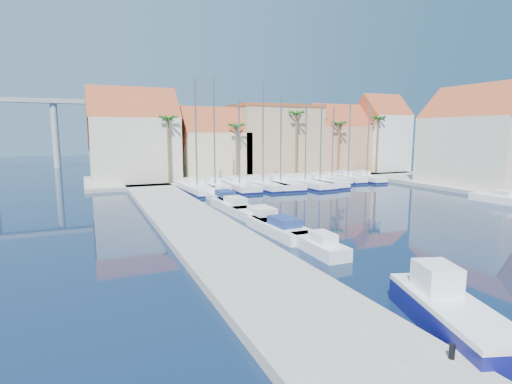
{
  "coord_description": "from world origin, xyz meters",
  "views": [
    {
      "loc": [
        -16.9,
        -13.37,
        7.58
      ],
      "look_at": [
        -4.82,
        14.51,
        3.0
      ],
      "focal_mm": 28.0,
      "sensor_mm": 36.0,
      "label": 1
    }
  ],
  "objects": [
    {
      "name": "sailboat_0",
      "position": [
        -3.93,
        35.99,
        0.58
      ],
      "size": [
        3.5,
        11.41,
        14.02
      ],
      "rotation": [
        0.0,
        0.0,
        0.05
      ],
      "color": "white",
      "rests_on": "ground"
    },
    {
      "name": "building_0",
      "position": [
        -10.0,
        47.0,
        6.52
      ],
      "size": [
        12.3,
        9.0,
        13.5
      ],
      "color": "beige",
      "rests_on": "shore_north"
    },
    {
      "name": "sailboat_4",
      "position": [
        7.81,
        35.75,
        0.56
      ],
      "size": [
        3.93,
        11.77,
        12.28
      ],
      "rotation": [
        0.0,
        0.0,
        -0.08
      ],
      "color": "white",
      "rests_on": "ground"
    },
    {
      "name": "motorboat_west_0",
      "position": [
        -3.46,
        7.53,
        0.51
      ],
      "size": [
        1.73,
        5.08,
        1.4
      ],
      "rotation": [
        0.0,
        0.0,
        -0.02
      ],
      "color": "white",
      "rests_on": "ground"
    },
    {
      "name": "sailboat_7",
      "position": [
        17.01,
        36.9,
        0.6
      ],
      "size": [
        2.53,
        8.17,
        11.17
      ],
      "rotation": [
        0.0,
        0.0,
        0.05
      ],
      "color": "white",
      "rests_on": "ground"
    },
    {
      "name": "motorboat_west_4",
      "position": [
        -3.22,
        27.06,
        0.51
      ],
      "size": [
        2.4,
        7.06,
        1.4
      ],
      "rotation": [
        0.0,
        0.0,
        -0.02
      ],
      "color": "white",
      "rests_on": "ground"
    },
    {
      "name": "quay_west",
      "position": [
        -9.0,
        13.5,
        0.25
      ],
      "size": [
        6.0,
        77.0,
        0.5
      ],
      "primitive_type": "cube",
      "color": "gray",
      "rests_on": "ground"
    },
    {
      "name": "building_1",
      "position": [
        2.0,
        47.0,
        5.3
      ],
      "size": [
        10.3,
        8.0,
        11.0
      ],
      "color": "#C2B389",
      "rests_on": "shore_north"
    },
    {
      "name": "sailboat_6",
      "position": [
        13.87,
        35.35,
        0.59
      ],
      "size": [
        3.08,
        11.37,
        14.26
      ],
      "rotation": [
        0.0,
        0.0,
        0.01
      ],
      "color": "white",
      "rests_on": "ground"
    },
    {
      "name": "motorboat_west_1",
      "position": [
        -3.67,
        12.6,
        0.51
      ],
      "size": [
        2.55,
        7.13,
        1.4
      ],
      "rotation": [
        0.0,
        0.0,
        0.04
      ],
      "color": "white",
      "rests_on": "ground"
    },
    {
      "name": "palm_1",
      "position": [
        4.0,
        42.0,
        8.14
      ],
      "size": [
        2.6,
        2.6,
        9.15
      ],
      "color": "brown",
      "rests_on": "shore_north"
    },
    {
      "name": "building_3",
      "position": [
        25.0,
        47.0,
        5.86
      ],
      "size": [
        10.3,
        8.0,
        12.0
      ],
      "color": "#B2775A",
      "rests_on": "shore_north"
    },
    {
      "name": "building_2",
      "position": [
        13.0,
        48.0,
        6.26
      ],
      "size": [
        14.2,
        10.2,
        11.5
      ],
      "color": "tan",
      "rests_on": "shore_north"
    },
    {
      "name": "motorboat_west_2",
      "position": [
        -3.49,
        16.94,
        0.51
      ],
      "size": [
        2.48,
        7.35,
        1.4
      ],
      "rotation": [
        0.0,
        0.0,
        0.02
      ],
      "color": "white",
      "rests_on": "ground"
    },
    {
      "name": "ground",
      "position": [
        0.0,
        0.0,
        0.0
      ],
      "size": [
        260.0,
        260.0,
        0.0
      ],
      "primitive_type": "plane",
      "color": "black",
      "rests_on": "ground"
    },
    {
      "name": "fishing_boat",
      "position": [
        -4.3,
        -3.08,
        0.76
      ],
      "size": [
        4.1,
        6.85,
        2.28
      ],
      "rotation": [
        0.0,
        0.0,
        -0.32
      ],
      "color": "#0F105C",
      "rests_on": "ground"
    },
    {
      "name": "motorboat_west_3",
      "position": [
        -3.72,
        22.6,
        0.51
      ],
      "size": [
        2.49,
        7.09,
        1.4
      ],
      "rotation": [
        0.0,
        0.0,
        0.03
      ],
      "color": "white",
      "rests_on": "ground"
    },
    {
      "name": "building_6",
      "position": [
        32.0,
        24.0,
        6.52
      ],
      "size": [
        9.0,
        14.3,
        13.5
      ],
      "color": "beige",
      "rests_on": "shore_east"
    },
    {
      "name": "sailboat_1",
      "position": [
        -1.28,
        36.47,
        0.64
      ],
      "size": [
        3.03,
        9.04,
        14.4
      ],
      "rotation": [
        0.0,
        0.0,
        -0.08
      ],
      "color": "white",
      "rests_on": "ground"
    },
    {
      "name": "shore_north",
      "position": [
        10.0,
        48.0,
        0.25
      ],
      "size": [
        54.0,
        16.0,
        0.5
      ],
      "primitive_type": "cube",
      "color": "gray",
      "rests_on": "ground"
    },
    {
      "name": "sailboat_5",
      "position": [
        11.2,
        35.1,
        0.55
      ],
      "size": [
        4.12,
        12.11,
        11.42
      ],
      "rotation": [
        0.0,
        0.0,
        0.08
      ],
      "color": "white",
      "rests_on": "ground"
    },
    {
      "name": "sailboat_9",
      "position": [
        22.91,
        36.15,
        0.61
      ],
      "size": [
        2.66,
        8.28,
        11.77
      ],
      "rotation": [
        0.0,
        0.0,
        -0.06
      ],
      "color": "white",
      "rests_on": "ground"
    },
    {
      "name": "palm_0",
      "position": [
        -6.0,
        42.0,
        9.08
      ],
      "size": [
        2.6,
        2.6,
        10.15
      ],
      "color": "brown",
      "rests_on": "shore_north"
    },
    {
      "name": "motorboat_east_1",
      "position": [
        24.01,
        15.2,
        0.51
      ],
      "size": [
        2.22,
        5.62,
        1.4
      ],
      "rotation": [
        0.0,
        0.0,
        0.09
      ],
      "color": "white",
      "rests_on": "ground"
    },
    {
      "name": "building_4",
      "position": [
        34.0,
        46.0,
        6.97
      ],
      "size": [
        8.3,
        8.0,
        14.0
      ],
      "color": "white",
      "rests_on": "shore_north"
    },
    {
      "name": "palm_4",
      "position": [
        30.0,
        42.0,
        9.55
      ],
      "size": [
        2.6,
        2.6,
        10.65
      ],
      "color": "brown",
      "rests_on": "shore_north"
    },
    {
      "name": "sailboat_2",
      "position": [
        1.79,
        35.86,
        0.57
      ],
      "size": [
        3.07,
        10.69,
        11.77
      ],
      "rotation": [
        0.0,
        0.0,
        -0.02
      ],
      "color": "white",
      "rests_on": "ground"
    },
    {
      "name": "palm_3",
      "position": [
        22.0,
        42.0,
        8.61
      ],
      "size": [
        2.6,
        2.6,
        9.65
      ],
      "color": "brown",
      "rests_on": "shore_north"
    },
    {
      "name": "sailboat_3",
      "position": [
        5.1,
        35.81,
        0.58
      ],
      "size": [
        3.79,
        11.36,
        13.86
      ],
      "rotation": [
        0.0,
        0.0,
        0.08
      ],
      "color": "white",
      "rests_on": "ground"
    },
    {
      "name": "bollard",
      "position": [
        -6.6,
        -5.12,
        0.74
      ],
      "size": [
        0.19,
        0.19,
        0.48
      ],
      "primitive_type": "cylinder",
      "color": "black",
      "rests_on": "quay_west"
    },
    {
      "name": "sailboat_8",
      "position": [
        20.12,
        37.06,
        0.63
      ],
      "size": [
        2.56,
        8.18,
        12.89
      ],
      "rotation": [
        0.0,
        0.0,
        -0.05
      ],
      "color": "white",
      "rests_on": "ground"
    },
    {
      "name": "palm_2",
      "position": [
        14.0,
        42.0,
        10.02
      ],
      "size": [
        2.6,
        2.6,
        11.15
      ],
      "color": "brown",
      "rests_on": "shore_north"
    }
  ]
}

